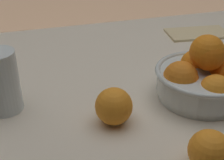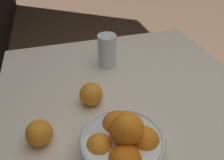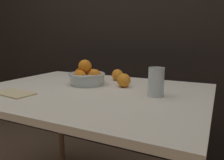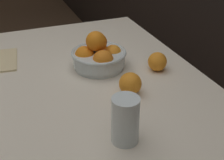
{
  "view_description": "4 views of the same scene",
  "coord_description": "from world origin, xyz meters",
  "px_view_note": "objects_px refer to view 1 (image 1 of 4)",
  "views": [
    {
      "loc": [
        0.3,
        0.65,
        1.19
      ],
      "look_at": [
        0.12,
        0.06,
        0.83
      ],
      "focal_mm": 50.0,
      "sensor_mm": 36.0,
      "label": 1
    },
    {
      "loc": [
        -0.41,
        0.23,
        1.3
      ],
      "look_at": [
        0.15,
        0.07,
        0.86
      ],
      "focal_mm": 35.0,
      "sensor_mm": 36.0,
      "label": 2
    },
    {
      "loc": [
        0.64,
        -0.99,
        1.05
      ],
      "look_at": [
        0.1,
        0.08,
        0.83
      ],
      "focal_mm": 35.0,
      "sensor_mm": 36.0,
      "label": 3
    },
    {
      "loc": [
        0.99,
        -0.26,
        1.37
      ],
      "look_at": [
        0.13,
        0.08,
        0.84
      ],
      "focal_mm": 50.0,
      "sensor_mm": 36.0,
      "label": 4
    }
  ],
  "objects_px": {
    "juice_glass": "(2,84)",
    "orange_loose_front": "(114,106)",
    "orange_loose_near_bowl": "(210,151)",
    "fruit_bowl": "(203,77)"
  },
  "relations": [
    {
      "from": "orange_loose_near_bowl",
      "to": "orange_loose_front",
      "type": "bearing_deg",
      "value": -54.97
    },
    {
      "from": "fruit_bowl",
      "to": "orange_loose_front",
      "type": "relative_size",
      "value": 2.77
    },
    {
      "from": "juice_glass",
      "to": "orange_loose_front",
      "type": "height_order",
      "value": "juice_glass"
    },
    {
      "from": "juice_glass",
      "to": "orange_loose_near_bowl",
      "type": "height_order",
      "value": "juice_glass"
    },
    {
      "from": "juice_glass",
      "to": "orange_loose_front",
      "type": "bearing_deg",
      "value": 152.45
    },
    {
      "from": "fruit_bowl",
      "to": "juice_glass",
      "type": "bearing_deg",
      "value": -9.92
    },
    {
      "from": "fruit_bowl",
      "to": "juice_glass",
      "type": "height_order",
      "value": "fruit_bowl"
    },
    {
      "from": "juice_glass",
      "to": "orange_loose_near_bowl",
      "type": "distance_m",
      "value": 0.45
    },
    {
      "from": "juice_glass",
      "to": "orange_loose_near_bowl",
      "type": "relative_size",
      "value": 1.87
    },
    {
      "from": "juice_glass",
      "to": "orange_loose_near_bowl",
      "type": "xyz_separation_m",
      "value": [
        -0.34,
        0.29,
        -0.03
      ]
    }
  ]
}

